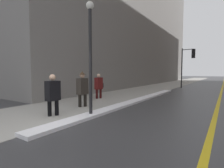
# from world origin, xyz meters

# --- Properties ---
(ground_plane) EXTENTS (160.00, 160.00, 0.00)m
(ground_plane) POSITION_xyz_m (0.00, 0.00, 0.00)
(ground_plane) COLOR #38383A
(sidewalk_slab) EXTENTS (4.00, 80.00, 0.01)m
(sidewalk_slab) POSITION_xyz_m (-2.00, 15.00, 0.01)
(sidewalk_slab) COLOR #9E9B93
(sidewalk_slab) RESTS_ON ground
(road_centre_stripe) EXTENTS (0.16, 80.00, 0.00)m
(road_centre_stripe) POSITION_xyz_m (4.00, 15.00, 0.00)
(road_centre_stripe) COLOR gold
(road_centre_stripe) RESTS_ON ground
(snow_bank_curb) EXTENTS (0.57, 12.72, 0.11)m
(snow_bank_curb) POSITION_xyz_m (0.17, 5.45, 0.05)
(snow_bank_curb) COLOR white
(snow_bank_curb) RESTS_ON ground
(building_facade_left) EXTENTS (6.00, 36.00, 17.46)m
(building_facade_left) POSITION_xyz_m (-7.00, 20.00, 8.73)
(building_facade_left) COLOR slate
(building_facade_left) RESTS_ON ground
(lamp_post) EXTENTS (0.28, 0.28, 4.13)m
(lamp_post) POSITION_xyz_m (0.16, 1.72, 2.52)
(lamp_post) COLOR black
(lamp_post) RESTS_ON ground
(traffic_light_near) EXTENTS (1.31, 0.33, 4.09)m
(traffic_light_near) POSITION_xyz_m (1.05, 15.99, 2.96)
(traffic_light_near) COLOR black
(traffic_light_near) RESTS_ON ground
(pedestrian_nearside) EXTENTS (0.30, 0.50, 1.55)m
(pedestrian_nearside) POSITION_xyz_m (-1.05, 1.00, 0.86)
(pedestrian_nearside) COLOR black
(pedestrian_nearside) RESTS_ON ground
(pedestrian_in_fedora) EXTENTS (0.36, 0.52, 1.68)m
(pedestrian_in_fedora) POSITION_xyz_m (-1.32, 2.88, 0.92)
(pedestrian_in_fedora) COLOR black
(pedestrian_in_fedora) RESTS_ON ground
(pedestrian_with_shoulder_bag) EXTENTS (0.30, 0.71, 1.55)m
(pedestrian_with_shoulder_bag) POSITION_xyz_m (-2.30, 5.40, 0.85)
(pedestrian_with_shoulder_bag) COLOR #340C0C
(pedestrian_with_shoulder_bag) RESTS_ON ground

